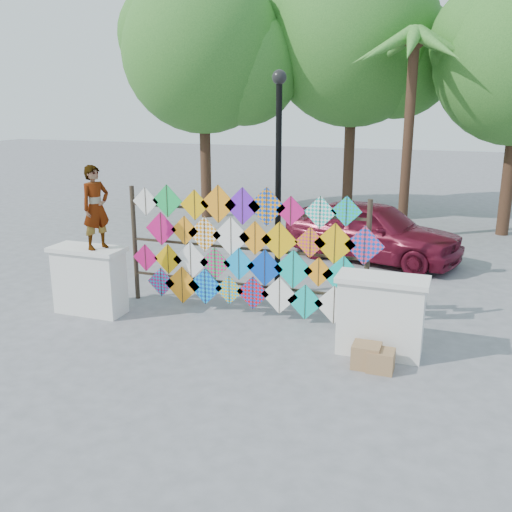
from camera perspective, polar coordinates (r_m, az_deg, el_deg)
name	(u,v)px	position (r m, az deg, el deg)	size (l,w,h in m)	color
ground	(227,327)	(10.24, -2.92, -7.08)	(80.00, 80.00, 0.00)	gray
parapet_left	(89,280)	(11.14, -16.32, -2.29)	(1.40, 0.65, 1.28)	white
parapet_right	(381,315)	(9.18, 12.36, -5.79)	(1.40, 0.65, 1.28)	white
kite_rack	(247,252)	(10.45, -0.87, 0.38)	(4.97, 0.24, 2.43)	#2F251A
tree_west	(206,53)	(19.57, -5.00, 19.60)	(5.85, 5.20, 8.01)	#45291D
tree_mid	(357,41)	(20.17, 10.09, 20.42)	(6.30, 5.60, 8.61)	#45291D
palm_tree	(413,60)	(16.83, 15.46, 18.38)	(3.62, 3.62, 5.83)	#45291D
vendor_woman	(96,207)	(10.66, -15.73, 4.69)	(0.55, 0.36, 1.52)	#99999E
sedan	(372,230)	(14.55, 11.53, 2.53)	(1.79, 4.44, 1.51)	maroon
lamppost	(278,164)	(11.31, 2.26, 9.17)	(0.28, 0.28, 4.46)	black
cardboard_box_near	(366,356)	(8.86, 10.97, -9.76)	(0.42, 0.37, 0.37)	#9D794C
cardboard_box_far	(381,360)	(8.81, 12.37, -10.17)	(0.39, 0.36, 0.33)	#9D794C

